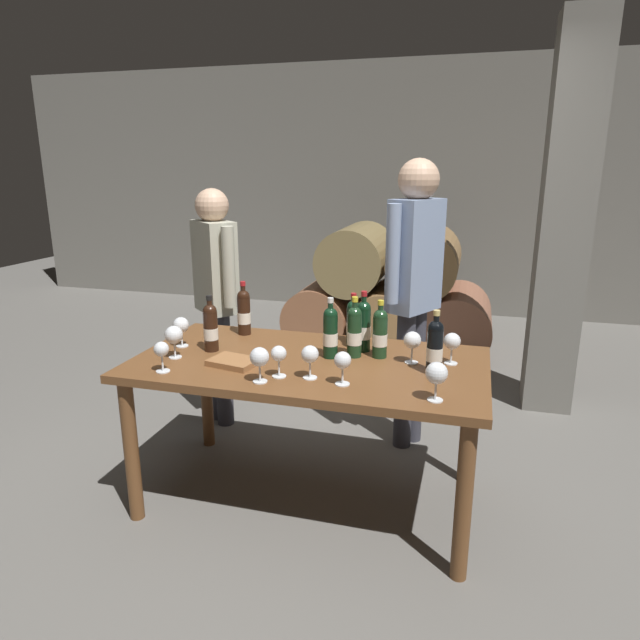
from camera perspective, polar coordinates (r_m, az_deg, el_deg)
The scene contains 26 objects.
ground_plane at distance 3.06m, azimuth -1.06°, elevation -17.65°, with size 14.00×14.00×0.00m, color #66635E.
cellar_back_wall at distance 6.70m, azimuth 9.52°, elevation 12.97°, with size 10.00×0.24×2.80m, color slate.
barrel_stack at distance 5.24m, azimuth 7.12°, elevation 2.64°, with size 1.86×0.90×1.15m.
stone_pillar at distance 4.11m, azimuth 23.69°, elevation 9.00°, with size 0.32×0.32×2.60m, color slate.
dining_table at distance 2.75m, azimuth -1.13°, elevation -5.92°, with size 1.70×0.90×0.76m.
wine_bottle_0 at distance 3.13m, azimuth -7.78°, elevation 0.86°, with size 0.07×0.07×0.30m.
wine_bottle_1 at distance 2.88m, azimuth -11.11°, elevation -0.70°, with size 0.07×0.07×0.29m.
wine_bottle_2 at distance 2.56m, azimuth 11.65°, elevation -2.68°, with size 0.07×0.07×0.30m.
wine_bottle_3 at distance 2.83m, azimuth 4.46°, elevation -0.56°, with size 0.07×0.07×0.31m.
wine_bottle_4 at distance 2.74m, azimuth 6.15°, elevation -1.30°, with size 0.07×0.07×0.29m.
wine_bottle_5 at distance 2.72m, azimuth 1.07°, elevation -1.22°, with size 0.07×0.07×0.30m.
wine_bottle_6 at distance 2.95m, azimuth 3.42°, elevation -0.13°, with size 0.07×0.07×0.27m.
wine_bottle_7 at distance 2.74m, azimuth 3.54°, elevation -1.13°, with size 0.07×0.07×0.30m.
wine_glass_0 at distance 2.81m, azimuth -14.71°, elevation -1.54°, with size 0.09×0.09×0.16m.
wine_glass_1 at distance 2.28m, azimuth 11.81°, elevation -5.41°, with size 0.09×0.09×0.16m.
wine_glass_2 at distance 2.98m, azimuth -14.01°, elevation -0.59°, with size 0.08×0.08×0.16m.
wine_glass_3 at distance 2.43m, azimuth -6.20°, elevation -3.86°, with size 0.09×0.09×0.16m.
wine_glass_4 at distance 2.46m, azimuth -1.03°, elevation -3.63°, with size 0.08×0.08×0.15m.
wine_glass_5 at distance 2.71m, azimuth 13.34°, elevation -2.21°, with size 0.08×0.08×0.15m.
wine_glass_6 at distance 2.49m, azimuth -4.24°, elevation -3.58°, with size 0.07×0.07×0.15m.
wine_glass_7 at distance 2.39m, azimuth 2.32°, elevation -4.25°, with size 0.07×0.07×0.15m.
wine_glass_8 at distance 2.64m, azimuth -15.89°, elevation -3.02°, with size 0.07×0.07×0.14m.
wine_glass_9 at distance 2.68m, azimuth 9.41°, elevation -2.13°, with size 0.08×0.08×0.16m.
tasting_notebook at distance 2.69m, azimuth -8.81°, elevation -4.24°, with size 0.22×0.16×0.03m, color #936038.
sommelier_presenting at distance 3.28m, azimuth 9.59°, elevation 4.21°, with size 0.31×0.44×1.72m.
taster_seated_left at distance 3.62m, azimuth -10.57°, elevation 3.26°, with size 0.39×0.35×1.54m.
Camera 1 is at (0.74, -2.45, 1.68)m, focal length 31.34 mm.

